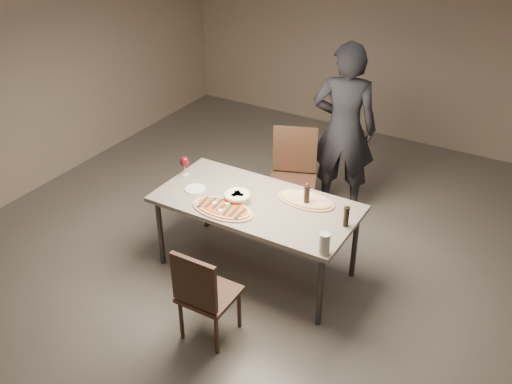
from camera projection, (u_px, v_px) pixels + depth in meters
The scene contains 14 objects.
room at pixel (256, 135), 4.70m from camera, with size 7.00×7.00×7.00m.
dining_table at pixel (256, 207), 5.07m from camera, with size 1.80×0.90×0.75m.
zucchini_pizza at pixel (223, 208), 4.91m from camera, with size 0.59×0.33×0.05m.
ham_pizza at pixel (306, 200), 5.04m from camera, with size 0.54×0.30×0.04m.
bread_basket at pixel (237, 196), 5.02m from camera, with size 0.24×0.24×0.09m.
oil_dish at pixel (235, 216), 4.83m from camera, with size 0.12×0.12×0.01m.
pepper_mill_left at pixel (346, 216), 4.66m from camera, with size 0.05×0.05×0.20m.
pepper_mill_right at pixel (307, 195), 4.93m from camera, with size 0.06×0.06×0.22m.
carafe at pixel (324, 243), 4.35m from camera, with size 0.09×0.09×0.18m.
wine_glass at pixel (185, 162), 5.39m from camera, with size 0.09×0.09×0.20m.
side_plate at pixel (195, 189), 5.21m from camera, with size 0.19×0.19×0.01m.
chair_near at pixel (203, 292), 4.40m from camera, with size 0.42×0.42×0.87m.
chair_far at pixel (293, 171), 5.90m from camera, with size 0.62×0.62×1.01m.
diner at pixel (344, 129), 5.92m from camera, with size 0.68×0.45×1.86m, color black.
Camera 1 is at (2.17, -3.69, 3.41)m, focal length 40.00 mm.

